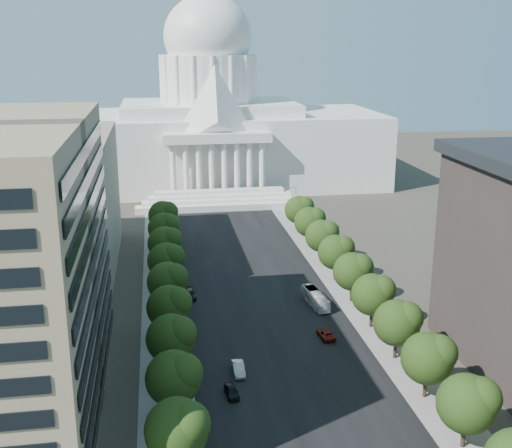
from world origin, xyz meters
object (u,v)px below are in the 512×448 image
car_dark_a (232,391)px  car_dark_b (190,294)px  car_red (326,334)px  car_silver (239,369)px  city_bus (315,298)px

car_dark_a → car_dark_b: 37.99m
car_red → car_silver: bearing=26.5°
car_silver → city_bus: bearing=52.9°
car_silver → car_dark_b: 31.98m
city_bus → car_dark_a: bearing=-129.5°
car_red → car_dark_a: bearing=37.0°
car_silver → city_bus: size_ratio=0.48×
car_dark_a → city_bus: size_ratio=0.42×
car_silver → car_red: (16.58, 9.94, -0.12)m
city_bus → car_dark_b: bearing=156.8°
car_dark_b → city_bus: city_bus is taller
car_dark_b → car_red: bearing=-47.5°
car_red → city_bus: (1.66, 14.15, 0.74)m
car_dark_b → city_bus: (23.95, -7.38, 0.67)m
car_silver → car_red: size_ratio=0.99×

